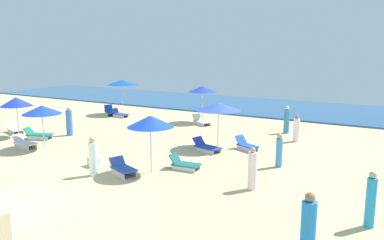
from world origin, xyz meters
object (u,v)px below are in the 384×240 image
beachgoer_3 (371,201)px  lounge_chair_3_0 (201,121)px  lounge_chair_1_1 (110,111)px  umbrella_5 (16,102)px  lounge_chair_1_0 (120,114)px  beachgoer_4 (287,120)px  lounge_chair_0_1 (246,145)px  lounge_chair_2_0 (184,164)px  umbrella_0 (218,106)px  beachgoer_1 (297,129)px  lounge_chair_5_0 (38,135)px  umbrella_4 (42,110)px  beachgoer_0 (308,224)px  beachgoer_2 (69,122)px  umbrella_3 (203,89)px  beachgoer_6 (279,150)px  lounge_chair_2_1 (123,168)px  beachgoer_5 (93,157)px  lounge_chair_5_1 (15,129)px  cooler_box_0 (94,162)px  umbrella_1 (122,83)px  beachgoer_7 (252,170)px  umbrella_2 (150,121)px  lounge_chair_4_0 (24,143)px  lounge_chair_0_0 (206,147)px

beachgoer_3 → lounge_chair_3_0: bearing=88.8°
lounge_chair_1_1 → umbrella_5: size_ratio=0.66×
lounge_chair_1_0 → beachgoer_4: 12.55m
lounge_chair_0_1 → lounge_chair_2_0: bearing=-168.9°
umbrella_0 → beachgoer_1: size_ratio=1.60×
lounge_chair_5_0 → umbrella_4: bearing=-142.7°
umbrella_0 → beachgoer_0: size_ratio=1.49×
lounge_chair_5_0 → beachgoer_0: 17.13m
beachgoer_2 → beachgoer_4: bearing=133.6°
lounge_chair_3_0 → beachgoer_3: size_ratio=0.93×
lounge_chair_1_0 → beachgoer_4: (12.52, 0.76, 0.57)m
umbrella_3 → beachgoer_3: (11.96, -11.91, -1.51)m
beachgoer_0 → beachgoer_6: (-2.86, 6.66, 0.01)m
lounge_chair_1_1 → lounge_chair_2_1: 14.88m
umbrella_3 → beachgoer_5: size_ratio=1.56×
lounge_chair_5_1 → beachgoer_2: size_ratio=0.93×
beachgoer_1 → beachgoer_5: (-5.62, -10.00, 0.08)m
lounge_chair_2_1 → cooler_box_0: (-1.88, 0.27, -0.06)m
lounge_chair_2_1 → lounge_chair_5_0: (-8.28, 2.49, -0.00)m
umbrella_1 → beachgoer_4: (13.18, -0.44, -1.68)m
umbrella_4 → beachgoer_5: umbrella_4 is taller
umbrella_4 → beachgoer_7: umbrella_4 is taller
umbrella_4 → beachgoer_3: (15.64, -1.40, -1.22)m
lounge_chair_3_0 → lounge_chair_5_0: size_ratio=0.97×
umbrella_3 → cooler_box_0: (0.73, -11.51, -2.12)m
lounge_chair_1_0 → lounge_chair_3_0: (6.74, 0.47, 0.01)m
lounge_chair_2_0 → beachgoer_4: (1.73, 9.29, 0.56)m
beachgoer_4 → umbrella_2: bearing=-13.2°
lounge_chair_0_1 → lounge_chair_4_0: size_ratio=1.01×
beachgoer_0 → lounge_chair_0_1: bearing=79.6°
lounge_chair_2_1 → lounge_chair_5_0: 8.64m
lounge_chair_5_0 → umbrella_5: bearing=74.3°
beachgoer_2 → beachgoer_0: bearing=78.2°
lounge_chair_0_1 → umbrella_3: umbrella_3 is taller
lounge_chair_4_0 → lounge_chair_5_1: size_ratio=0.87×
lounge_chair_3_0 → lounge_chair_5_1: 11.79m
umbrella_3 → lounge_chair_4_0: bearing=-112.9°
lounge_chair_4_0 → lounge_chair_1_1: bearing=18.7°
cooler_box_0 → umbrella_4: bearing=2.5°
umbrella_2 → beachgoer_4: bearing=75.5°
lounge_chair_2_0 → lounge_chair_2_1: size_ratio=0.93×
umbrella_4 → lounge_chair_5_0: (-2.00, 1.22, -1.77)m
lounge_chair_0_0 → beachgoer_5: 6.12m
lounge_chair_1_1 → lounge_chair_5_1: (-0.67, -7.84, -0.03)m
umbrella_0 → beachgoer_2: (-8.94, -1.82, -1.39)m
beachgoer_6 → cooler_box_0: 8.19m
umbrella_3 → beachgoer_7: 13.39m
lounge_chair_4_0 → beachgoer_2: bearing=6.0°
beachgoer_6 → beachgoer_5: bearing=52.9°
lounge_chair_4_0 → lounge_chair_5_0: bearing=33.4°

